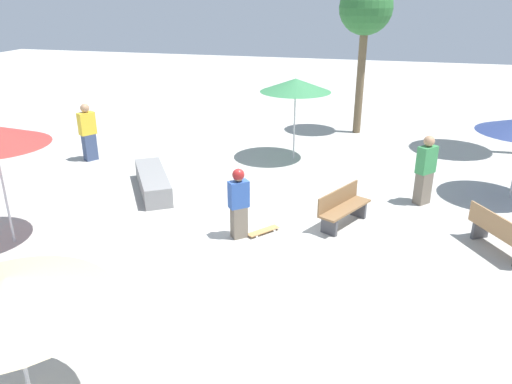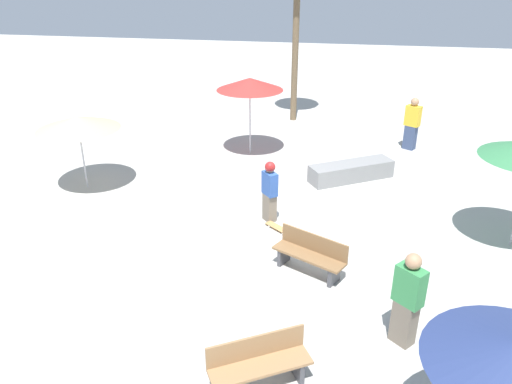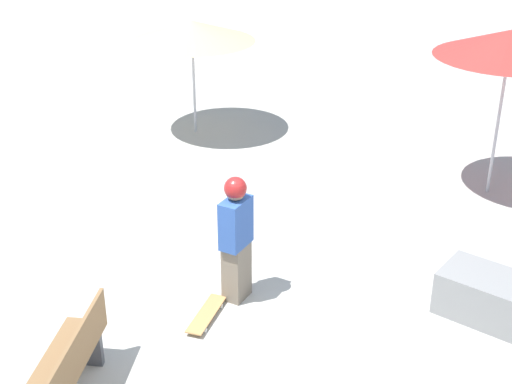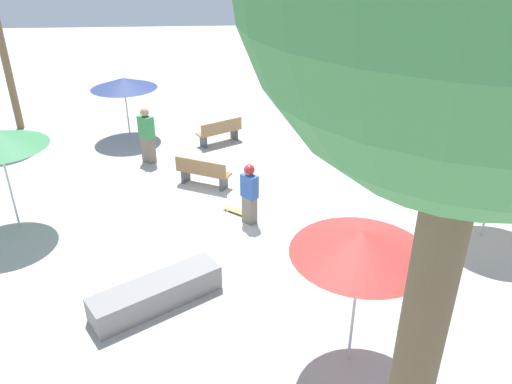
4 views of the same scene
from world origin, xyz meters
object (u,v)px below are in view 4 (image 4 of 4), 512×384
Objects in this scene: concrete_ledge at (157,293)px; bench_far at (203,172)px; bystander_watching at (147,135)px; skateboard at (237,211)px; shade_umbrella_red at (362,243)px; shade_umbrella_tan at (499,162)px; skater_main at (249,192)px; shade_umbrella_navy at (124,83)px; bench_near at (220,132)px.

concrete_ledge is 5.22m from bench_far.
skateboard is at bearing 168.47° from bystander_watching.
shade_umbrella_red is 1.12× the size of shade_umbrella_tan.
bystander_watching is at bearing -172.12° from concrete_ledge.
shade_umbrella_red is (4.69, 1.43, 1.52)m from skater_main.
shade_umbrella_tan is at bearing 52.42° from shade_umbrella_navy.
skater_main is 2.13× the size of skateboard.
skater_main is at bearing -33.39° from bench_far.
bench_near is (-4.94, -0.40, 0.37)m from skateboard.
bench_near is 10.51m from shade_umbrella_red.
skater_main is at bearing -113.12° from bench_near.
bench_far is at bearing -22.66° from skateboard.
bystander_watching is (-1.85, -1.77, 0.47)m from bench_far.
concrete_ledge is at bearing 102.71° from skateboard.
skateboard is 6.36m from shade_umbrella_tan.
concrete_ledge is at bearing 139.09° from bystander_watching.
skateboard is 0.29× the size of shade_umbrella_red.
concrete_ledge is 8.01m from shade_umbrella_tan.
shade_umbrella_red is at bearing 158.09° from bystander_watching.
skateboard is 3.89m from concrete_ledge.
concrete_ledge is at bearing 11.75° from shade_umbrella_navy.
bystander_watching is at bearing 22.88° from shade_umbrella_navy.
skater_main is 3.67m from concrete_ledge.
bench_far is at bearing -158.91° from shade_umbrella_red.
shade_umbrella_red reaches higher than shade_umbrella_tan.
skater_main is 5.14m from shade_umbrella_red.
shade_umbrella_red is (10.10, 2.13, 1.96)m from bench_near.
skater_main is 0.69× the size of shade_umbrella_tan.
bench_near is 0.99× the size of bench_far.
shade_umbrella_tan is at bearing -155.75° from skateboard.
shade_umbrella_navy is at bearing -19.13° from skateboard.
concrete_ledge is 1.61× the size of bench_near.
shade_umbrella_navy is 1.27× the size of bystander_watching.
concrete_ledge is at bearing -116.05° from shade_umbrella_red.
shade_umbrella_tan is at bearing -141.39° from skater_main.
shade_umbrella_navy is at bearing -25.91° from bystander_watching.
shade_umbrella_navy is at bearing -168.25° from concrete_ledge.
skateboard is at bearing -115.88° from bench_near.
bystander_watching is (-7.01, -0.97, 0.62)m from concrete_ledge.
skateboard is 0.47× the size of bench_near.
skateboard is 0.46× the size of bench_far.
skateboard is at bearing -161.51° from shade_umbrella_red.
shade_umbrella_navy is 2.69m from bystander_watching.
shade_umbrella_red is 1.45× the size of bystander_watching.
shade_umbrella_navy is (-0.86, -3.23, 1.53)m from bench_near.
skater_main is 0.70× the size of shade_umbrella_navy.
bench_near is 0.71× the size of shade_umbrella_navy.
bench_near is 3.31m from bench_far.
concrete_ledge is 9.63m from shade_umbrella_navy.
shade_umbrella_navy is at bearing -127.58° from shade_umbrella_tan.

